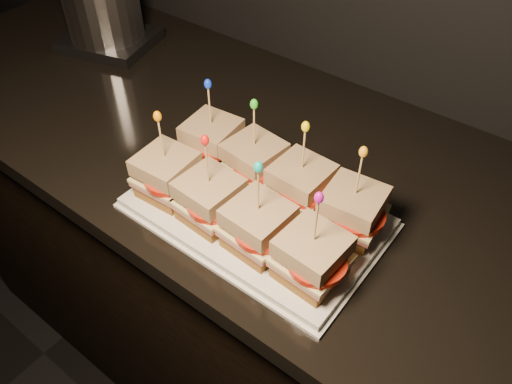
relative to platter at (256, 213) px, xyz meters
The scene contains 60 objects.
granite_slab 0.37m from the platter, 23.11° to the left, with size 2.66×0.63×0.04m, color black.
platter is the anchor object (origin of this frame).
platter_rim 0.01m from the platter, ahead, with size 0.39×0.25×0.01m, color silver.
sandwich_0_bread_bot 0.15m from the platter, 158.27° to the left, with size 0.08×0.08×0.02m, color brown.
sandwich_0_ham 0.15m from the platter, 158.27° to the left, with size 0.09×0.09×0.01m, color #B8615B.
sandwich_0_cheese 0.15m from the platter, 158.27° to the left, with size 0.09×0.09×0.01m, color #EBD98F.
sandwich_0_tomato 0.14m from the platter, 158.76° to the left, with size 0.08×0.08×0.01m, color red.
sandwich_0_bread_top 0.16m from the platter, 158.27° to the left, with size 0.08×0.08×0.03m, color brown.
sandwich_0_pick 0.18m from the platter, 158.27° to the left, with size 0.00×0.00×0.09m, color tan.
sandwich_0_frill 0.21m from the platter, 158.27° to the left, with size 0.01×0.01×0.02m, color #1031DA.
sandwich_1_bread_bot 0.07m from the platter, 129.90° to the left, with size 0.08×0.08×0.02m, color brown.
sandwich_1_ham 0.08m from the platter, 129.90° to the left, with size 0.09×0.09×0.01m, color #B8615B.
sandwich_1_cheese 0.08m from the platter, 129.90° to the left, with size 0.09×0.09×0.01m, color #EBD98F.
sandwich_1_tomato 0.08m from the platter, 124.63° to the left, with size 0.08×0.08×0.01m, color red.
sandwich_1_bread_top 0.10m from the platter, 129.90° to the left, with size 0.08×0.08×0.03m, color brown.
sandwich_1_pick 0.13m from the platter, 129.90° to the left, with size 0.00×0.00×0.09m, color tan.
sandwich_1_frill 0.17m from the platter, 129.90° to the left, with size 0.01×0.01×0.02m, color green.
sandwich_2_bread_bot 0.07m from the platter, 50.10° to the left, with size 0.08×0.08×0.02m, color brown.
sandwich_2_ham 0.08m from the platter, 50.10° to the left, with size 0.09×0.09×0.01m, color #B8615B.
sandwich_2_cheese 0.08m from the platter, 50.10° to the left, with size 0.09×0.09×0.01m, color #EBD98F.
sandwich_2_tomato 0.09m from the platter, 40.02° to the left, with size 0.08×0.08×0.01m, color red.
sandwich_2_bread_top 0.10m from the platter, 50.10° to the left, with size 0.08×0.08×0.03m, color brown.
sandwich_2_pick 0.13m from the platter, 50.10° to the left, with size 0.00×0.00×0.09m, color tan.
sandwich_2_frill 0.17m from the platter, 50.10° to the left, with size 0.01×0.01×0.02m, color #FBE103.
sandwich_3_bread_bot 0.15m from the platter, 21.73° to the left, with size 0.08×0.08×0.02m, color brown.
sandwich_3_ham 0.15m from the platter, 21.73° to the left, with size 0.09×0.09×0.01m, color #B8615B.
sandwich_3_cheese 0.15m from the platter, 21.73° to the left, with size 0.09×0.09×0.01m, color #EBD98F.
sandwich_3_tomato 0.16m from the platter, 18.03° to the left, with size 0.08×0.08×0.01m, color red.
sandwich_3_bread_top 0.16m from the platter, 21.73° to the left, with size 0.08×0.08×0.03m, color brown.
sandwich_3_pick 0.18m from the platter, 21.73° to the left, with size 0.00×0.00×0.09m, color tan.
sandwich_3_frill 0.21m from the platter, 21.73° to the left, with size 0.01×0.01×0.02m, color orange.
sandwich_4_bread_bot 0.15m from the platter, 158.27° to the right, with size 0.08×0.08×0.02m, color brown.
sandwich_4_ham 0.15m from the platter, 158.27° to the right, with size 0.09×0.09×0.01m, color #B8615B.
sandwich_4_cheese 0.15m from the platter, 158.27° to the right, with size 0.09×0.09×0.01m, color #EBD98F.
sandwich_4_tomato 0.15m from the platter, 154.08° to the right, with size 0.08×0.08×0.01m, color red.
sandwich_4_bread_top 0.16m from the platter, 158.27° to the right, with size 0.08×0.08×0.03m, color brown.
sandwich_4_pick 0.18m from the platter, 158.27° to the right, with size 0.00×0.00×0.09m, color tan.
sandwich_4_frill 0.21m from the platter, 158.27° to the right, with size 0.01×0.01×0.02m, color orange.
sandwich_5_bread_bot 0.07m from the platter, 129.90° to the right, with size 0.08×0.08×0.02m, color brown.
sandwich_5_ham 0.08m from the platter, 129.90° to the right, with size 0.09×0.09×0.01m, color #B8615B.
sandwich_5_cheese 0.08m from the platter, 129.90° to the right, with size 0.09×0.09×0.01m, color #EBD98F.
sandwich_5_tomato 0.08m from the platter, 118.91° to the right, with size 0.08×0.08×0.01m, color red.
sandwich_5_bread_top 0.10m from the platter, 129.90° to the right, with size 0.08×0.08×0.03m, color brown.
sandwich_5_pick 0.13m from the platter, 129.90° to the right, with size 0.00×0.00×0.09m, color tan.
sandwich_5_frill 0.17m from the platter, 129.90° to the right, with size 0.01×0.01×0.02m, color red.
sandwich_6_bread_bot 0.07m from the platter, 50.10° to the right, with size 0.08×0.08×0.02m, color brown.
sandwich_6_ham 0.08m from the platter, 50.10° to the right, with size 0.09×0.09×0.01m, color #B8615B.
sandwich_6_cheese 0.08m from the platter, 50.10° to the right, with size 0.09×0.09×0.01m, color #EBD98F.
sandwich_6_tomato 0.10m from the platter, 46.39° to the right, with size 0.08×0.08×0.01m, color red.
sandwich_6_bread_top 0.10m from the platter, 50.10° to the right, with size 0.08×0.08×0.03m, color brown.
sandwich_6_pick 0.13m from the platter, 50.10° to the right, with size 0.00×0.00×0.09m, color tan.
sandwich_6_frill 0.17m from the platter, 50.10° to the right, with size 0.01×0.01×0.02m, color #0BBCAE.
sandwich_7_bread_bot 0.15m from the platter, 21.73° to the right, with size 0.08×0.08×0.02m, color brown.
sandwich_7_ham 0.15m from the platter, 21.73° to the right, with size 0.09×0.09×0.01m, color #B8615B.
sandwich_7_cheese 0.15m from the platter, 21.73° to the right, with size 0.09×0.09×0.01m, color #EBD98F.
sandwich_7_tomato 0.17m from the platter, 22.14° to the right, with size 0.08×0.08×0.01m, color red.
sandwich_7_bread_top 0.16m from the platter, 21.73° to the right, with size 0.08×0.08×0.03m, color brown.
sandwich_7_pick 0.18m from the platter, 21.73° to the right, with size 0.00×0.00×0.09m, color tan.
sandwich_7_frill 0.21m from the platter, 21.73° to the right, with size 0.01×0.01×0.02m, color #C510A0.
appliance_base 0.67m from the platter, 159.16° to the left, with size 0.20×0.17×0.03m, color #262628.
Camera 1 is at (0.57, 1.12, 1.47)m, focal length 35.00 mm.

